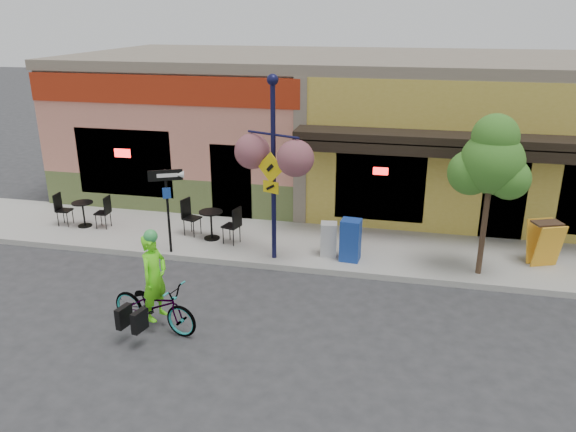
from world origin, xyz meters
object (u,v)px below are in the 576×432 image
(lamp_post, at_px, (273,170))
(cyclist_rider, at_px, (155,289))
(building, at_px, (353,124))
(newspaper_box_blue, at_px, (351,240))
(one_way_sign, at_px, (168,212))
(newspaper_box_grey, at_px, (329,239))
(street_tree, at_px, (488,196))
(bicycle, at_px, (154,305))

(lamp_post, bearing_deg, cyclist_rider, -91.98)
(building, distance_m, newspaper_box_blue, 6.58)
(cyclist_rider, distance_m, newspaper_box_blue, 4.94)
(one_way_sign, bearing_deg, newspaper_box_grey, -15.24)
(building, relative_size, street_tree, 4.92)
(newspaper_box_grey, height_order, street_tree, street_tree)
(cyclist_rider, xyz_separation_m, newspaper_box_blue, (3.30, 3.68, -0.19))
(newspaper_box_blue, bearing_deg, building, 101.54)
(lamp_post, relative_size, street_tree, 1.18)
(newspaper_box_blue, xyz_separation_m, newspaper_box_grey, (-0.55, 0.18, -0.10))
(bicycle, height_order, one_way_sign, one_way_sign)
(bicycle, xyz_separation_m, street_tree, (6.31, 3.59, 1.50))
(bicycle, distance_m, cyclist_rider, 0.36)
(one_way_sign, height_order, newspaper_box_blue, one_way_sign)
(lamp_post, bearing_deg, newspaper_box_blue, 29.14)
(bicycle, bearing_deg, building, -1.86)
(bicycle, relative_size, cyclist_rider, 1.11)
(lamp_post, bearing_deg, building, 101.58)
(cyclist_rider, xyz_separation_m, lamp_post, (1.48, 3.43, 1.49))
(bicycle, relative_size, newspaper_box_blue, 1.85)
(building, distance_m, newspaper_box_grey, 6.39)
(cyclist_rider, relative_size, newspaper_box_grey, 2.04)
(lamp_post, bearing_deg, street_tree, 23.23)
(building, bearing_deg, cyclist_rider, -104.56)
(bicycle, bearing_deg, newspaper_box_blue, -29.31)
(building, height_order, newspaper_box_blue, building)
(cyclist_rider, distance_m, newspaper_box_grey, 4.74)
(one_way_sign, xyz_separation_m, newspaper_box_blue, (4.42, 0.48, -0.55))
(lamp_post, relative_size, newspaper_box_grey, 5.25)
(building, height_order, one_way_sign, building)
(newspaper_box_blue, bearing_deg, bicycle, -126.96)
(building, bearing_deg, bicycle, -104.83)
(newspaper_box_grey, bearing_deg, one_way_sign, -177.91)
(lamp_post, xyz_separation_m, newspaper_box_grey, (1.27, 0.43, -1.78))
(bicycle, bearing_deg, lamp_post, -11.01)
(building, relative_size, newspaper_box_grey, 21.79)
(street_tree, bearing_deg, building, 119.61)
(building, distance_m, cyclist_rider, 10.45)
(one_way_sign, distance_m, newspaper_box_grey, 3.97)
(cyclist_rider, height_order, street_tree, street_tree)
(building, xyz_separation_m, street_tree, (3.66, -6.43, -0.25))
(one_way_sign, xyz_separation_m, newspaper_box_grey, (3.86, 0.66, -0.65))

